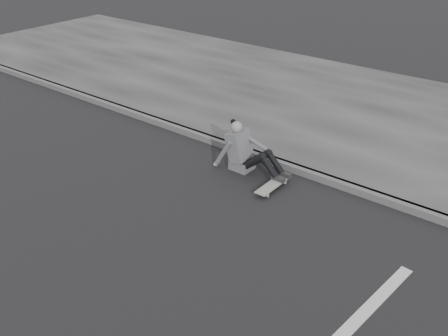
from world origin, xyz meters
name	(u,v)px	position (x,y,z in m)	size (l,w,h in m)	color
ground	(170,229)	(0.00, 0.00, 0.00)	(80.00, 80.00, 0.00)	black
curb	(269,159)	(0.00, 2.58, 0.06)	(24.00, 0.16, 0.12)	#4F4F4F
sidewalk	(344,109)	(0.00, 5.60, 0.06)	(24.00, 6.00, 0.12)	#383838
skateboard	(273,185)	(0.56, 1.85, 0.07)	(0.20, 0.78, 0.09)	#ABABA5
seated_woman	(245,151)	(-0.18, 2.10, 0.36)	(1.38, 0.46, 0.88)	#545457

